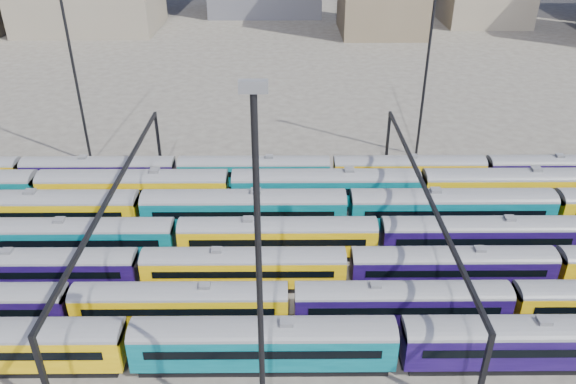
{
  "coord_description": "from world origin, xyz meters",
  "views": [
    {
      "loc": [
        -3.56,
        -47.35,
        33.71
      ],
      "look_at": [
        -3.15,
        7.97,
        3.0
      ],
      "focal_mm": 35.0,
      "sensor_mm": 36.0,
      "label": 1
    }
  ],
  "objects_px": {
    "rake_0": "(534,338)",
    "rake_1": "(402,299)",
    "mast_2": "(259,280)",
    "rake_2": "(139,265)"
  },
  "relations": [
    {
      "from": "rake_0",
      "to": "rake_1",
      "type": "xyz_separation_m",
      "value": [
        -9.31,
        5.0,
        -0.28
      ]
    },
    {
      "from": "rake_1",
      "to": "mast_2",
      "type": "relative_size",
      "value": 5.15
    },
    {
      "from": "rake_2",
      "to": "rake_1",
      "type": "bearing_deg",
      "value": -12.0
    },
    {
      "from": "rake_1",
      "to": "mast_2",
      "type": "bearing_deg",
      "value": -133.69
    },
    {
      "from": "rake_1",
      "to": "mast_2",
      "type": "height_order",
      "value": "mast_2"
    },
    {
      "from": "rake_1",
      "to": "rake_2",
      "type": "xyz_separation_m",
      "value": [
        -23.53,
        5.0,
        0.07
      ]
    },
    {
      "from": "rake_0",
      "to": "mast_2",
      "type": "height_order",
      "value": "mast_2"
    },
    {
      "from": "rake_2",
      "to": "mast_2",
      "type": "relative_size",
      "value": 4.54
    },
    {
      "from": "rake_2",
      "to": "mast_2",
      "type": "xyz_separation_m",
      "value": [
        12.07,
        -17.0,
        11.47
      ]
    },
    {
      "from": "rake_0",
      "to": "mast_2",
      "type": "distance_m",
      "value": 24.64
    }
  ]
}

